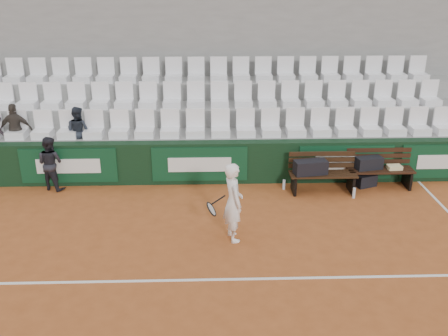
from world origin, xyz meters
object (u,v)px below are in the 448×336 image
at_px(bench_right, 379,178).
at_px(water_bottle_far, 354,193).
at_px(sports_bag_right, 369,163).
at_px(tennis_player, 233,202).
at_px(sports_bag_ground, 365,180).
at_px(ball_kid, 50,163).
at_px(spectator_b, 13,111).
at_px(bench_left, 322,183).
at_px(sports_bag_left, 311,167).
at_px(spectator_c, 76,113).
at_px(water_bottle_near, 284,185).

xyz_separation_m(bench_right, water_bottle_far, (-0.73, -0.56, -0.11)).
height_order(sports_bag_right, water_bottle_far, sports_bag_right).
bearing_deg(tennis_player, sports_bag_ground, 35.94).
distance_m(bench_right, ball_kid, 7.53).
distance_m(bench_right, spectator_b, 8.63).
height_order(bench_left, bench_right, same).
xyz_separation_m(bench_left, ball_kid, (-6.14, 0.36, 0.40)).
height_order(sports_bag_left, ball_kid, ball_kid).
xyz_separation_m(bench_left, sports_bag_left, (-0.30, -0.01, 0.38)).
bearing_deg(ball_kid, spectator_c, -99.59).
xyz_separation_m(tennis_player, ball_kid, (-4.02, 2.39, -0.13)).
bearing_deg(water_bottle_far, bench_right, 37.22).
distance_m(bench_right, sports_bag_left, 1.72).
height_order(bench_right, spectator_b, spectator_b).
bearing_deg(water_bottle_far, tennis_player, -148.64).
height_order(water_bottle_far, spectator_b, spectator_b).
distance_m(bench_right, spectator_c, 7.21).
bearing_deg(sports_bag_left, ball_kid, 176.37).
bearing_deg(sports_bag_right, bench_right, -8.61).
height_order(water_bottle_near, water_bottle_far, water_bottle_far).
relative_size(spectator_b, spectator_c, 1.07).
bearing_deg(tennis_player, ball_kid, 149.27).
bearing_deg(water_bottle_near, sports_bag_ground, 3.88).
xyz_separation_m(sports_bag_left, sports_bag_right, (1.39, 0.26, -0.02)).
xyz_separation_m(sports_bag_right, spectator_b, (-8.20, 0.89, 1.04)).
xyz_separation_m(sports_bag_left, water_bottle_far, (0.93, -0.34, -0.49)).
relative_size(sports_bag_left, water_bottle_near, 3.13).
distance_m(sports_bag_right, ball_kid, 7.24).
bearing_deg(bench_right, tennis_player, -147.34).
height_order(sports_bag_right, ball_kid, ball_kid).
height_order(spectator_b, spectator_c, spectator_b).
relative_size(tennis_player, spectator_b, 1.21).
bearing_deg(tennis_player, bench_left, 43.67).
distance_m(water_bottle_far, spectator_c, 6.62).
bearing_deg(water_bottle_near, spectator_b, 171.13).
relative_size(water_bottle_near, spectator_c, 0.20).
xyz_separation_m(bench_left, tennis_player, (-2.12, -2.03, 0.53)).
height_order(bench_right, tennis_player, tennis_player).
distance_m(bench_right, water_bottle_far, 0.93).
distance_m(sports_bag_left, ball_kid, 5.86).
distance_m(sports_bag_left, spectator_b, 6.97).
bearing_deg(spectator_b, water_bottle_near, 165.55).
distance_m(bench_left, tennis_player, 2.98).
height_order(water_bottle_far, tennis_player, tennis_player).
bearing_deg(spectator_c, water_bottle_far, -170.34).
height_order(sports_bag_left, sports_bag_ground, sports_bag_left).
relative_size(bench_left, ball_kid, 1.19).
distance_m(bench_right, sports_bag_right, 0.46).
relative_size(bench_right, sports_bag_ground, 3.21).
xyz_separation_m(bench_left, water_bottle_far, (0.63, -0.35, -0.11)).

